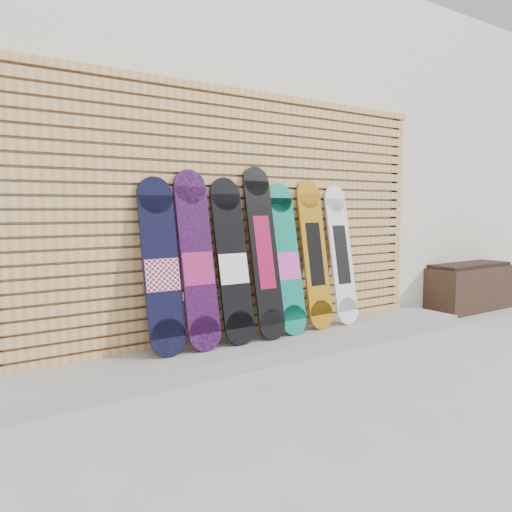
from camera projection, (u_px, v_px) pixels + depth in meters
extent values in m
plane|color=#9C9C9F|center=(328.00, 372.00, 3.85)|extent=(80.00, 80.00, 0.00)
cube|color=silver|center=(184.00, 169.00, 6.84)|extent=(12.00, 5.00, 3.60)
cube|color=gray|center=(262.00, 347.00, 4.32)|extent=(4.60, 0.70, 0.12)
cube|color=tan|center=(244.00, 331.00, 4.56)|extent=(4.20, 0.05, 0.08)
cube|color=tan|center=(244.00, 321.00, 4.55)|extent=(4.20, 0.05, 0.08)
cube|color=tan|center=(244.00, 311.00, 4.54)|extent=(4.20, 0.05, 0.07)
cube|color=tan|center=(244.00, 300.00, 4.53)|extent=(4.20, 0.05, 0.07)
cube|color=tan|center=(244.00, 290.00, 4.52)|extent=(4.20, 0.05, 0.07)
cube|color=tan|center=(244.00, 279.00, 4.51)|extent=(4.20, 0.05, 0.07)
cube|color=tan|center=(244.00, 268.00, 4.50)|extent=(4.20, 0.05, 0.07)
cube|color=tan|center=(244.00, 258.00, 4.49)|extent=(4.20, 0.05, 0.07)
cube|color=tan|center=(244.00, 247.00, 4.48)|extent=(4.20, 0.05, 0.07)
cube|color=tan|center=(244.00, 236.00, 4.47)|extent=(4.20, 0.05, 0.08)
cube|color=tan|center=(244.00, 225.00, 4.46)|extent=(4.20, 0.05, 0.08)
cube|color=tan|center=(244.00, 215.00, 4.45)|extent=(4.20, 0.05, 0.08)
cube|color=tan|center=(244.00, 204.00, 4.44)|extent=(4.20, 0.05, 0.08)
cube|color=tan|center=(244.00, 193.00, 4.43)|extent=(4.20, 0.05, 0.08)
cube|color=tan|center=(244.00, 182.00, 4.43)|extent=(4.20, 0.05, 0.08)
cube|color=tan|center=(244.00, 171.00, 4.42)|extent=(4.20, 0.05, 0.08)
cube|color=tan|center=(244.00, 160.00, 4.41)|extent=(4.20, 0.05, 0.08)
cube|color=tan|center=(244.00, 148.00, 4.40)|extent=(4.20, 0.05, 0.08)
cube|color=tan|center=(243.00, 137.00, 4.39)|extent=(4.20, 0.05, 0.08)
cube|color=tan|center=(243.00, 126.00, 4.38)|extent=(4.20, 0.05, 0.08)
cube|color=tan|center=(243.00, 115.00, 4.37)|extent=(4.20, 0.05, 0.08)
cube|color=tan|center=(243.00, 103.00, 4.36)|extent=(4.20, 0.05, 0.08)
cube|color=black|center=(393.00, 221.00, 5.61)|extent=(0.06, 0.04, 2.23)
cube|color=tan|center=(243.00, 93.00, 4.35)|extent=(4.26, 0.07, 0.06)
cube|color=black|center=(467.00, 288.00, 6.24)|extent=(1.29, 0.54, 0.54)
cube|color=black|center=(468.00, 265.00, 6.21)|extent=(1.18, 0.43, 0.04)
cube|color=black|center=(161.00, 266.00, 3.87)|extent=(0.30, 0.23, 1.10)
cylinder|color=black|center=(168.00, 338.00, 3.83)|extent=(0.30, 0.08, 0.30)
cylinder|color=black|center=(155.00, 195.00, 3.90)|extent=(0.30, 0.08, 0.30)
cube|color=silver|center=(162.00, 275.00, 3.86)|extent=(0.28, 0.07, 0.25)
cube|color=black|center=(197.00, 260.00, 4.02)|extent=(0.29, 0.26, 1.18)
cylinder|color=black|center=(205.00, 334.00, 3.98)|extent=(0.29, 0.08, 0.29)
cylinder|color=black|center=(190.00, 187.00, 4.06)|extent=(0.29, 0.08, 0.29)
cube|color=#9A1E5F|center=(198.00, 269.00, 4.02)|extent=(0.27, 0.08, 0.27)
cube|color=black|center=(232.00, 260.00, 4.21)|extent=(0.29, 0.25, 1.12)
cylinder|color=black|center=(240.00, 328.00, 4.17)|extent=(0.29, 0.08, 0.29)
cylinder|color=black|center=(225.00, 194.00, 4.25)|extent=(0.29, 0.08, 0.29)
cube|color=white|center=(233.00, 269.00, 4.21)|extent=(0.28, 0.08, 0.26)
cube|color=black|center=(264.00, 252.00, 4.38)|extent=(0.27, 0.27, 1.25)
cylinder|color=black|center=(272.00, 325.00, 4.33)|extent=(0.27, 0.08, 0.27)
cylinder|color=black|center=(256.00, 181.00, 4.42)|extent=(0.27, 0.08, 0.27)
cube|color=maroon|center=(264.00, 252.00, 4.38)|extent=(0.17, 0.15, 0.64)
cube|color=#0D7D64|center=(286.00, 258.00, 4.54)|extent=(0.28, 0.25, 1.10)
cylinder|color=#0D7D64|center=(294.00, 320.00, 4.50)|extent=(0.28, 0.08, 0.28)
cylinder|color=#0D7D64|center=(279.00, 198.00, 4.58)|extent=(0.28, 0.08, 0.28)
cube|color=#EC53C9|center=(287.00, 266.00, 4.53)|extent=(0.26, 0.08, 0.25)
cube|color=#B27013|center=(315.00, 254.00, 4.74)|extent=(0.28, 0.23, 1.14)
cylinder|color=#B27013|center=(321.00, 315.00, 4.71)|extent=(0.28, 0.07, 0.28)
cylinder|color=#B27013|center=(308.00, 194.00, 4.78)|extent=(0.28, 0.07, 0.28)
cube|color=black|center=(315.00, 254.00, 4.74)|extent=(0.17, 0.13, 0.60)
cube|color=white|center=(341.00, 255.00, 4.94)|extent=(0.27, 0.23, 1.11)
cylinder|color=white|center=(347.00, 311.00, 4.91)|extent=(0.27, 0.07, 0.27)
cylinder|color=white|center=(335.00, 199.00, 4.97)|extent=(0.27, 0.07, 0.27)
cube|color=black|center=(341.00, 255.00, 4.94)|extent=(0.17, 0.13, 0.58)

